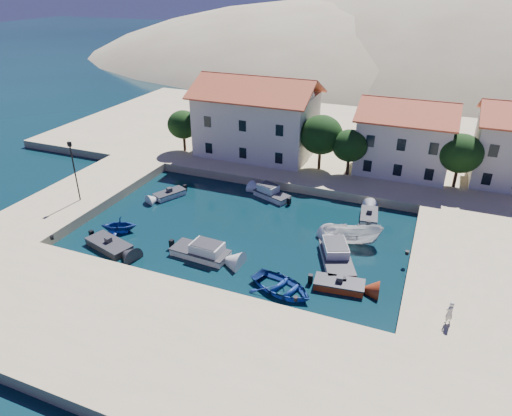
# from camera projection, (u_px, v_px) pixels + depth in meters

# --- Properties ---
(ground) EXTENTS (400.00, 400.00, 0.00)m
(ground) POSITION_uv_depth(u_px,v_px,m) (192.00, 292.00, 34.85)
(ground) COLOR black
(ground) RESTS_ON ground
(quay_south) EXTENTS (52.00, 12.00, 1.00)m
(quay_south) POSITION_uv_depth(u_px,v_px,m) (146.00, 339.00, 29.68)
(quay_south) COLOR tan
(quay_south) RESTS_ON ground
(quay_east) EXTENTS (11.00, 20.00, 1.00)m
(quay_east) POSITION_uv_depth(u_px,v_px,m) (482.00, 275.00, 35.98)
(quay_east) COLOR tan
(quay_east) RESTS_ON ground
(quay_west) EXTENTS (8.00, 20.00, 1.00)m
(quay_west) POSITION_uv_depth(u_px,v_px,m) (83.00, 194.00, 49.24)
(quay_west) COLOR tan
(quay_west) RESTS_ON ground
(quay_north) EXTENTS (80.00, 36.00, 1.00)m
(quay_north) POSITION_uv_depth(u_px,v_px,m) (335.00, 140.00, 65.27)
(quay_north) COLOR tan
(quay_north) RESTS_ON ground
(hills) EXTENTS (254.00, 176.00, 99.00)m
(hills) POSITION_uv_depth(u_px,v_px,m) (453.00, 139.00, 140.48)
(hills) COLOR gray
(hills) RESTS_ON ground
(building_left) EXTENTS (14.70, 9.45, 9.70)m
(building_left) POSITION_uv_depth(u_px,v_px,m) (257.00, 115.00, 57.23)
(building_left) COLOR beige
(building_left) RESTS_ON quay_north
(building_mid) EXTENTS (10.50, 8.40, 8.30)m
(building_mid) POSITION_uv_depth(u_px,v_px,m) (405.00, 135.00, 52.34)
(building_mid) COLOR beige
(building_mid) RESTS_ON quay_north
(trees) EXTENTS (37.30, 5.30, 6.45)m
(trees) POSITION_uv_depth(u_px,v_px,m) (334.00, 139.00, 52.11)
(trees) COLOR #382314
(trees) RESTS_ON quay_north
(lamppost) EXTENTS (0.35, 0.25, 6.22)m
(lamppost) POSITION_uv_depth(u_px,v_px,m) (74.00, 166.00, 45.15)
(lamppost) COLOR black
(lamppost) RESTS_ON quay_west
(bollards) EXTENTS (29.36, 9.56, 0.30)m
(bollards) POSITION_uv_depth(u_px,v_px,m) (245.00, 261.00, 36.57)
(bollards) COLOR black
(bollards) RESTS_ON ground
(motorboat_grey_sw) EXTENTS (4.86, 3.17, 1.25)m
(motorboat_grey_sw) POSITION_uv_depth(u_px,v_px,m) (109.00, 245.00, 40.37)
(motorboat_grey_sw) COLOR #2D2D31
(motorboat_grey_sw) RESTS_ON ground
(cabin_cruiser_south) EXTENTS (5.18, 2.45, 1.60)m
(cabin_cruiser_south) POSITION_uv_depth(u_px,v_px,m) (200.00, 251.00, 39.13)
(cabin_cruiser_south) COLOR silver
(cabin_cruiser_south) RESTS_ON ground
(rowboat_south) EXTENTS (6.06, 5.13, 1.07)m
(rowboat_south) POSITION_uv_depth(u_px,v_px,m) (282.00, 291.00, 35.00)
(rowboat_south) COLOR navy
(rowboat_south) RESTS_ON ground
(motorboat_red_se) EXTENTS (4.00, 2.13, 1.25)m
(motorboat_red_se) POSITION_uv_depth(u_px,v_px,m) (339.00, 285.00, 35.17)
(motorboat_red_se) COLOR maroon
(motorboat_red_se) RESTS_ON ground
(cabin_cruiser_east) EXTENTS (4.26, 6.06, 1.60)m
(cabin_cruiser_east) POSITION_uv_depth(u_px,v_px,m) (336.00, 258.00, 38.23)
(cabin_cruiser_east) COLOR silver
(cabin_cruiser_east) RESTS_ON ground
(boat_east) EXTENTS (5.64, 3.36, 2.05)m
(boat_east) POSITION_uv_depth(u_px,v_px,m) (351.00, 244.00, 41.11)
(boat_east) COLOR silver
(boat_east) RESTS_ON ground
(motorboat_white_ne) EXTENTS (2.10, 3.69, 1.25)m
(motorboat_white_ne) POSITION_uv_depth(u_px,v_px,m) (369.00, 216.00, 45.16)
(motorboat_white_ne) COLOR silver
(motorboat_white_ne) RESTS_ON ground
(rowboat_west) EXTENTS (4.10, 3.88, 1.70)m
(rowboat_west) POSITION_uv_depth(u_px,v_px,m) (120.00, 231.00, 43.08)
(rowboat_west) COLOR navy
(rowboat_west) RESTS_ON ground
(motorboat_white_west) EXTENTS (2.85, 3.75, 1.25)m
(motorboat_white_west) POSITION_uv_depth(u_px,v_px,m) (170.00, 194.00, 49.68)
(motorboat_white_west) COLOR silver
(motorboat_white_west) RESTS_ON ground
(cabin_cruiser_north) EXTENTS (4.44, 3.12, 1.60)m
(cabin_cruiser_north) POSITION_uv_depth(u_px,v_px,m) (272.00, 194.00, 49.32)
(cabin_cruiser_north) COLOR silver
(cabin_cruiser_north) RESTS_ON ground
(pedestrian) EXTENTS (0.74, 0.71, 1.71)m
(pedestrian) POSITION_uv_depth(u_px,v_px,m) (449.00, 312.00, 29.94)
(pedestrian) COLOR beige
(pedestrian) RESTS_ON quay_east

